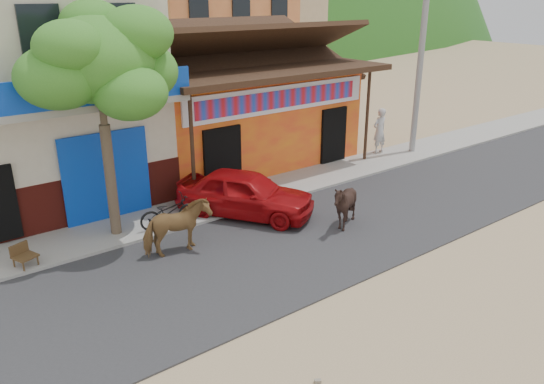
{
  "coord_description": "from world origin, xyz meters",
  "views": [
    {
      "loc": [
        -9.23,
        -7.2,
        6.25
      ],
      "look_at": [
        -1.4,
        3.0,
        1.4
      ],
      "focal_mm": 35.0,
      "sensor_mm": 36.0,
      "label": 1
    }
  ],
  "objects_px": {
    "pedestrian": "(379,131)",
    "utility_pole": "(421,51)",
    "red_car": "(245,193)",
    "tree": "(104,125)",
    "scooter": "(169,211)",
    "cafe_chair_left": "(23,247)",
    "cow_tan": "(177,228)",
    "cow_dark": "(345,205)"
  },
  "relations": [
    {
      "from": "utility_pole",
      "to": "pedestrian",
      "type": "xyz_separation_m",
      "value": [
        -1.28,
        0.7,
        -3.09
      ]
    },
    {
      "from": "tree",
      "to": "pedestrian",
      "type": "xyz_separation_m",
      "value": [
        11.52,
        0.9,
        -2.09
      ]
    },
    {
      "from": "tree",
      "to": "cafe_chair_left",
      "type": "xyz_separation_m",
      "value": [
        -2.45,
        -0.5,
        -2.5
      ]
    },
    {
      "from": "tree",
      "to": "scooter",
      "type": "height_order",
      "value": "tree"
    },
    {
      "from": "cow_tan",
      "to": "red_car",
      "type": "bearing_deg",
      "value": -66.22
    },
    {
      "from": "utility_pole",
      "to": "cow_dark",
      "type": "distance_m",
      "value": 9.03
    },
    {
      "from": "utility_pole",
      "to": "cow_tan",
      "type": "bearing_deg",
      "value": -169.59
    },
    {
      "from": "cow_tan",
      "to": "cafe_chair_left",
      "type": "xyz_separation_m",
      "value": [
        -3.27,
        1.5,
        -0.12
      ]
    },
    {
      "from": "scooter",
      "to": "pedestrian",
      "type": "xyz_separation_m",
      "value": [
        10.16,
        1.4,
        0.47
      ]
    },
    {
      "from": "tree",
      "to": "red_car",
      "type": "distance_m",
      "value": 4.43
    },
    {
      "from": "utility_pole",
      "to": "scooter",
      "type": "height_order",
      "value": "utility_pole"
    },
    {
      "from": "cow_dark",
      "to": "pedestrian",
      "type": "xyz_separation_m",
      "value": [
        6.25,
        4.33,
        0.31
      ]
    },
    {
      "from": "cow_dark",
      "to": "utility_pole",
      "type": "bearing_deg",
      "value": 130.42
    },
    {
      "from": "scooter",
      "to": "cow_tan",
      "type": "bearing_deg",
      "value": 166.31
    },
    {
      "from": "red_car",
      "to": "cafe_chair_left",
      "type": "relative_size",
      "value": 4.02
    },
    {
      "from": "tree",
      "to": "utility_pole",
      "type": "xyz_separation_m",
      "value": [
        12.8,
        0.2,
        1.0
      ]
    },
    {
      "from": "utility_pole",
      "to": "pedestrian",
      "type": "height_order",
      "value": "utility_pole"
    },
    {
      "from": "cow_tan",
      "to": "cafe_chair_left",
      "type": "bearing_deg",
      "value": 69.34
    },
    {
      "from": "cow_tan",
      "to": "cow_dark",
      "type": "relative_size",
      "value": 1.23
    },
    {
      "from": "utility_pole",
      "to": "cafe_chair_left",
      "type": "bearing_deg",
      "value": -177.37
    },
    {
      "from": "red_car",
      "to": "scooter",
      "type": "relative_size",
      "value": 2.43
    },
    {
      "from": "cafe_chair_left",
      "to": "red_car",
      "type": "bearing_deg",
      "value": -25.18
    },
    {
      "from": "red_car",
      "to": "cafe_chair_left",
      "type": "distance_m",
      "value": 6.07
    },
    {
      "from": "pedestrian",
      "to": "utility_pole",
      "type": "bearing_deg",
      "value": 151.22
    },
    {
      "from": "red_car",
      "to": "cow_tan",
      "type": "bearing_deg",
      "value": 166.18
    },
    {
      "from": "tree",
      "to": "red_car",
      "type": "relative_size",
      "value": 1.48
    },
    {
      "from": "red_car",
      "to": "pedestrian",
      "type": "xyz_separation_m",
      "value": [
        7.92,
        1.9,
        0.3
      ]
    },
    {
      "from": "tree",
      "to": "cow_dark",
      "type": "relative_size",
      "value": 4.4
    },
    {
      "from": "tree",
      "to": "scooter",
      "type": "distance_m",
      "value": 2.94
    },
    {
      "from": "cow_dark",
      "to": "red_car",
      "type": "bearing_deg",
      "value": -130.81
    },
    {
      "from": "tree",
      "to": "utility_pole",
      "type": "relative_size",
      "value": 0.75
    },
    {
      "from": "red_car",
      "to": "scooter",
      "type": "distance_m",
      "value": 2.31
    },
    {
      "from": "cow_tan",
      "to": "pedestrian",
      "type": "xyz_separation_m",
      "value": [
        10.69,
        2.9,
        0.28
      ]
    },
    {
      "from": "cow_tan",
      "to": "pedestrian",
      "type": "relative_size",
      "value": 0.92
    },
    {
      "from": "tree",
      "to": "cafe_chair_left",
      "type": "relative_size",
      "value": 5.94
    },
    {
      "from": "cow_tan",
      "to": "pedestrian",
      "type": "bearing_deg",
      "value": -70.85
    },
    {
      "from": "red_car",
      "to": "cow_dark",
      "type": "bearing_deg",
      "value": -89.16
    },
    {
      "from": "scooter",
      "to": "pedestrian",
      "type": "bearing_deg",
      "value": -76.35
    },
    {
      "from": "cafe_chair_left",
      "to": "utility_pole",
      "type": "bearing_deg",
      "value": -17.83
    },
    {
      "from": "red_car",
      "to": "tree",
      "type": "bearing_deg",
      "value": 130.84
    },
    {
      "from": "cow_dark",
      "to": "red_car",
      "type": "distance_m",
      "value": 2.94
    },
    {
      "from": "pedestrian",
      "to": "red_car",
      "type": "bearing_deg",
      "value": 13.31
    }
  ]
}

